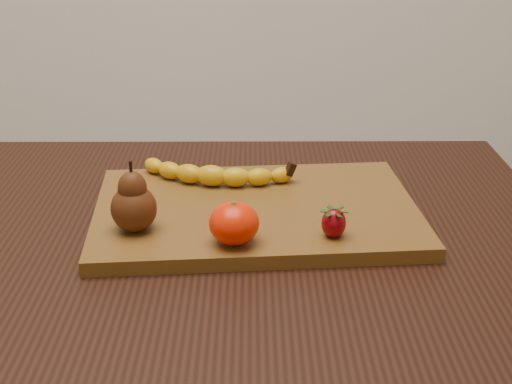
{
  "coord_description": "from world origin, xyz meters",
  "views": [
    {
      "loc": [
        0.07,
        -0.88,
        1.2
      ],
      "look_at": [
        0.07,
        0.03,
        0.8
      ],
      "focal_mm": 50.0,
      "sensor_mm": 36.0,
      "label": 1
    }
  ],
  "objects_px": {
    "cutting_board": "(256,211)",
    "pear": "(133,196)",
    "table": "(205,287)",
    "mandarin": "(234,223)"
  },
  "relations": [
    {
      "from": "cutting_board",
      "to": "mandarin",
      "type": "height_order",
      "value": "mandarin"
    },
    {
      "from": "pear",
      "to": "mandarin",
      "type": "height_order",
      "value": "pear"
    },
    {
      "from": "pear",
      "to": "mandarin",
      "type": "distance_m",
      "value": 0.14
    },
    {
      "from": "pear",
      "to": "cutting_board",
      "type": "bearing_deg",
      "value": 25.13
    },
    {
      "from": "cutting_board",
      "to": "pear",
      "type": "height_order",
      "value": "pear"
    },
    {
      "from": "mandarin",
      "to": "table",
      "type": "bearing_deg",
      "value": 118.05
    },
    {
      "from": "table",
      "to": "pear",
      "type": "relative_size",
      "value": 10.68
    },
    {
      "from": "cutting_board",
      "to": "pear",
      "type": "distance_m",
      "value": 0.18
    },
    {
      "from": "cutting_board",
      "to": "pear",
      "type": "xyz_separation_m",
      "value": [
        -0.16,
        -0.07,
        0.06
      ]
    },
    {
      "from": "cutting_board",
      "to": "pear",
      "type": "bearing_deg",
      "value": -159.12
    }
  ]
}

